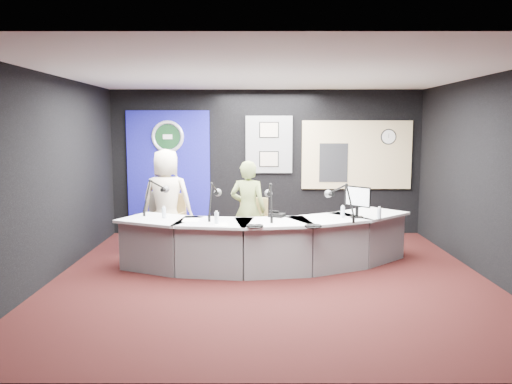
{
  "coord_description": "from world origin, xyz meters",
  "views": [
    {
      "loc": [
        -0.2,
        -6.97,
        2.09
      ],
      "look_at": [
        -0.2,
        0.8,
        1.1
      ],
      "focal_mm": 36.0,
      "sensor_mm": 36.0,
      "label": 1
    }
  ],
  "objects_px": {
    "person_woman": "(248,210)",
    "armchair_right": "(248,228)",
    "broadcast_desk": "(266,242)",
    "person_man": "(167,200)",
    "armchair_left": "(167,221)"
  },
  "relations": [
    {
      "from": "armchair_left",
      "to": "person_woman",
      "type": "relative_size",
      "value": 0.65
    },
    {
      "from": "person_woman",
      "to": "armchair_left",
      "type": "bearing_deg",
      "value": -8.06
    },
    {
      "from": "broadcast_desk",
      "to": "person_man",
      "type": "relative_size",
      "value": 2.6
    },
    {
      "from": "armchair_left",
      "to": "armchair_right",
      "type": "height_order",
      "value": "armchair_left"
    },
    {
      "from": "broadcast_desk",
      "to": "person_woman",
      "type": "bearing_deg",
      "value": 119.24
    },
    {
      "from": "armchair_left",
      "to": "armchair_right",
      "type": "distance_m",
      "value": 1.47
    },
    {
      "from": "armchair_left",
      "to": "armchair_right",
      "type": "xyz_separation_m",
      "value": [
        1.38,
        -0.51,
        -0.02
      ]
    },
    {
      "from": "armchair_right",
      "to": "person_man",
      "type": "distance_m",
      "value": 1.52
    },
    {
      "from": "armchair_right",
      "to": "armchair_left",
      "type": "bearing_deg",
      "value": -176.07
    },
    {
      "from": "armchair_right",
      "to": "person_woman",
      "type": "bearing_deg",
      "value": 0.0
    },
    {
      "from": "person_man",
      "to": "armchair_right",
      "type": "bearing_deg",
      "value": 163.5
    },
    {
      "from": "broadcast_desk",
      "to": "armchair_right",
      "type": "height_order",
      "value": "armchair_right"
    },
    {
      "from": "broadcast_desk",
      "to": "person_woman",
      "type": "relative_size",
      "value": 2.87
    },
    {
      "from": "person_woman",
      "to": "armchair_right",
      "type": "bearing_deg",
      "value": -0.0
    },
    {
      "from": "armchair_left",
      "to": "armchair_right",
      "type": "relative_size",
      "value": 1.04
    }
  ]
}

